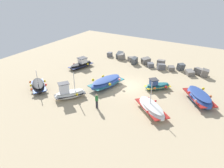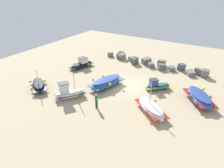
% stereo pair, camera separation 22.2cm
% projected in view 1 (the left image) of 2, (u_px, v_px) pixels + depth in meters
% --- Properties ---
extents(ground_plane, '(46.01, 46.01, 0.00)m').
position_uv_depth(ground_plane, '(128.00, 86.00, 27.81)').
color(ground_plane, tan).
extents(fishing_boat_0, '(4.54, 4.13, 3.30)m').
position_uv_depth(fishing_boat_0, '(151.00, 108.00, 22.24)').
color(fishing_boat_0, white).
rests_on(fishing_boat_0, ground_plane).
extents(fishing_boat_1, '(4.31, 4.76, 1.21)m').
position_uv_depth(fishing_boat_1, '(199.00, 97.00, 24.02)').
color(fishing_boat_1, '#2D4C9E').
rests_on(fishing_boat_1, ground_plane).
extents(fishing_boat_2, '(2.31, 4.20, 1.54)m').
position_uv_depth(fishing_boat_2, '(81.00, 64.00, 33.16)').
color(fishing_boat_2, black).
rests_on(fishing_boat_2, ground_plane).
extents(fishing_boat_3, '(3.17, 3.69, 3.08)m').
position_uv_depth(fishing_boat_3, '(69.00, 93.00, 24.77)').
color(fishing_boat_3, white).
rests_on(fishing_boat_3, ground_plane).
extents(fishing_boat_4, '(3.02, 5.11, 1.21)m').
position_uv_depth(fishing_boat_4, '(106.00, 82.00, 27.29)').
color(fishing_boat_4, '#2D4C9E').
rests_on(fishing_boat_4, ground_plane).
extents(fishing_boat_5, '(3.13, 3.18, 1.44)m').
position_uv_depth(fishing_boat_5, '(157.00, 86.00, 26.85)').
color(fishing_boat_5, '#1E6670').
rests_on(fishing_boat_5, ground_plane).
extents(fishing_boat_6, '(3.92, 3.43, 2.77)m').
position_uv_depth(fishing_boat_6, '(38.00, 86.00, 26.74)').
color(fishing_boat_6, black).
rests_on(fishing_boat_6, ground_plane).
extents(person_walking, '(0.32, 0.32, 1.69)m').
position_uv_depth(person_walking, '(97.00, 100.00, 22.76)').
color(person_walking, '#2D2D38').
rests_on(person_walking, ground_plane).
extents(breakwater_rocks, '(16.75, 2.73, 1.37)m').
position_uv_depth(breakwater_rocks, '(154.00, 63.00, 33.78)').
color(breakwater_rocks, slate).
rests_on(breakwater_rocks, ground_plane).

